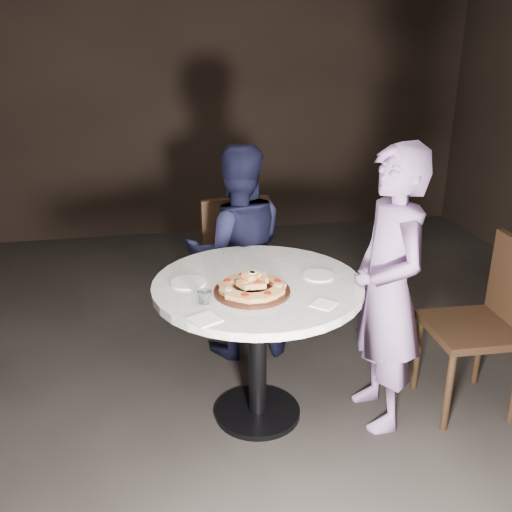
# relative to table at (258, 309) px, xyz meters

# --- Properties ---
(floor) EXTENTS (7.00, 7.00, 0.00)m
(floor) POSITION_rel_table_xyz_m (-0.03, -0.09, -0.69)
(floor) COLOR black
(floor) RESTS_ON ground
(table) EXTENTS (1.34, 1.34, 0.85)m
(table) POSITION_rel_table_xyz_m (0.00, 0.00, 0.00)
(table) COLOR black
(table) RESTS_ON ground
(serving_board) EXTENTS (0.45, 0.45, 0.02)m
(serving_board) POSITION_rel_table_xyz_m (-0.05, -0.13, 0.17)
(serving_board) COLOR black
(serving_board) RESTS_ON table
(focaccia_pile) EXTENTS (0.35, 0.35, 0.09)m
(focaccia_pile) POSITION_rel_table_xyz_m (-0.05, -0.12, 0.20)
(focaccia_pile) COLOR #B37D45
(focaccia_pile) RESTS_ON serving_board
(plate_left) EXTENTS (0.22, 0.22, 0.01)m
(plate_left) POSITION_rel_table_xyz_m (-0.37, 0.05, 0.16)
(plate_left) COLOR white
(plate_left) RESTS_ON table
(plate_right) EXTENTS (0.21, 0.21, 0.01)m
(plate_right) POSITION_rel_table_xyz_m (0.34, 0.01, 0.16)
(plate_right) COLOR white
(plate_right) RESTS_ON table
(water_glass) EXTENTS (0.08, 0.08, 0.07)m
(water_glass) POSITION_rel_table_xyz_m (-0.30, -0.20, 0.19)
(water_glass) COLOR silver
(water_glass) RESTS_ON table
(napkin_near) EXTENTS (0.17, 0.17, 0.01)m
(napkin_near) POSITION_rel_table_xyz_m (-0.32, -0.38, 0.16)
(napkin_near) COLOR white
(napkin_near) RESTS_ON table
(napkin_far) EXTENTS (0.15, 0.15, 0.01)m
(napkin_far) POSITION_rel_table_xyz_m (0.26, -0.33, 0.16)
(napkin_far) COLOR white
(napkin_far) RESTS_ON table
(chair_far) EXTENTS (0.54, 0.56, 1.03)m
(chair_far) POSITION_rel_table_xyz_m (0.02, 1.14, -0.09)
(chair_far) COLOR black
(chair_far) RESTS_ON ground
(chair_right) EXTENTS (0.51, 0.49, 1.02)m
(chair_right) POSITION_rel_table_xyz_m (1.32, -0.14, -0.10)
(chair_right) COLOR black
(chair_right) RESTS_ON ground
(diner_navy) EXTENTS (0.71, 0.55, 1.45)m
(diner_navy) POSITION_rel_table_xyz_m (0.01, 0.76, 0.04)
(diner_navy) COLOR black
(diner_navy) RESTS_ON ground
(diner_teal) EXTENTS (0.39, 0.59, 1.59)m
(diner_teal) POSITION_rel_table_xyz_m (0.68, -0.13, 0.11)
(diner_teal) COLOR #866CA6
(diner_teal) RESTS_ON ground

